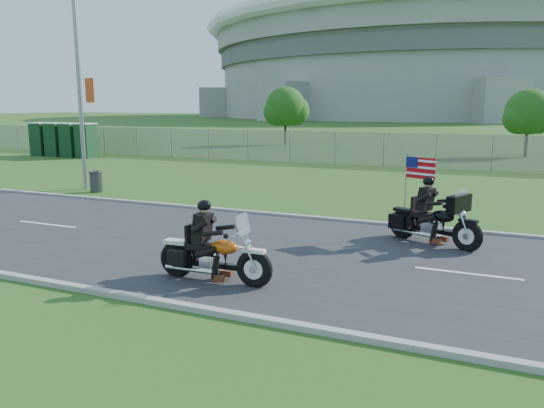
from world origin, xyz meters
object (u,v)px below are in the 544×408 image
at_px(porta_toilet_a, 86,141).
at_px(porta_toilet_c, 55,140).
at_px(streetlight, 81,56).
at_px(motorcycle_follow, 434,222).
at_px(porta_toilet_d, 41,140).
at_px(trash_can, 96,182).
at_px(motorcycle_lead, 213,257).
at_px(porta_toilet_b, 70,141).

relative_size(porta_toilet_a, porta_toilet_c, 1.00).
bearing_deg(streetlight, porta_toilet_a, 132.91).
bearing_deg(motorcycle_follow, porta_toilet_d, 176.63).
relative_size(porta_toilet_d, trash_can, 2.66).
bearing_deg(motorcycle_follow, porta_toilet_a, 172.90).
xyz_separation_m(motorcycle_lead, trash_can, (-10.26, 8.14, -0.11)).
distance_m(porta_toilet_c, motorcycle_follow, 31.43).
bearing_deg(motorcycle_follow, motorcycle_lead, -104.43).
distance_m(porta_toilet_c, porta_toilet_d, 1.40).
relative_size(porta_toilet_c, porta_toilet_d, 1.00).
bearing_deg(porta_toilet_d, porta_toilet_b, 0.00).
bearing_deg(motorcycle_lead, porta_toilet_d, 140.85).
distance_m(streetlight, porta_toilet_a, 15.39).
relative_size(porta_toilet_a, motorcycle_lead, 0.90).
relative_size(porta_toilet_a, porta_toilet_d, 1.00).
bearing_deg(streetlight, motorcycle_follow, -14.58).
relative_size(streetlight, motorcycle_follow, 3.97).
relative_size(porta_toilet_d, motorcycle_follow, 0.91).
bearing_deg(porta_toilet_c, porta_toilet_b, 0.00).
distance_m(porta_toilet_a, motorcycle_lead, 28.86).
height_order(porta_toilet_b, motorcycle_lead, porta_toilet_b).
bearing_deg(motorcycle_lead, porta_toilet_b, 137.58).
relative_size(motorcycle_lead, trash_can, 2.97).
distance_m(porta_toilet_b, porta_toilet_c, 1.40).
bearing_deg(porta_toilet_d, streetlight, -37.17).
xyz_separation_m(motorcycle_lead, motorcycle_follow, (3.78, 4.88, 0.06)).
xyz_separation_m(porta_toilet_b, porta_toilet_c, (-1.40, 0.00, 0.00)).
height_order(porta_toilet_c, motorcycle_lead, porta_toilet_c).
bearing_deg(porta_toilet_c, streetlight, -40.06).
distance_m(streetlight, trash_can, 5.33).
bearing_deg(streetlight, porta_toilet_b, 136.65).
distance_m(streetlight, porta_toilet_d, 18.40).
height_order(streetlight, motorcycle_follow, streetlight).
xyz_separation_m(porta_toilet_d, trash_can, (15.16, -11.42, -0.72)).
relative_size(porta_toilet_b, porta_toilet_d, 1.00).
xyz_separation_m(porta_toilet_d, motorcycle_lead, (25.42, -19.55, -0.60)).
bearing_deg(motorcycle_follow, porta_toilet_b, 174.24).
bearing_deg(porta_toilet_d, porta_toilet_c, 0.00).
xyz_separation_m(motorcycle_follow, trash_can, (-14.03, 3.26, -0.18)).
distance_m(porta_toilet_d, motorcycle_follow, 32.68).
relative_size(porta_toilet_b, motorcycle_follow, 0.91).
relative_size(streetlight, porta_toilet_d, 4.35).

